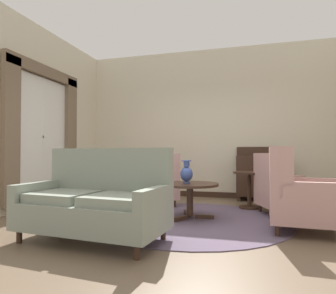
{
  "coord_description": "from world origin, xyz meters",
  "views": [
    {
      "loc": [
        0.85,
        -3.99,
        0.98
      ],
      "look_at": [
        -0.36,
        0.35,
        1.07
      ],
      "focal_mm": 31.8,
      "sensor_mm": 36.0,
      "label": 1
    }
  ],
  "objects": [
    {
      "name": "ground",
      "position": [
        0.0,
        0.0,
        0.0
      ],
      "size": [
        8.16,
        8.16,
        0.0
      ],
      "primitive_type": "plane",
      "color": "brown"
    },
    {
      "name": "armchair_near_window",
      "position": [
        1.36,
        1.0,
        0.41
      ],
      "size": [
        1.1,
        1.04,
        0.98
      ],
      "rotation": [
        0.0,
        0.0,
        1.93
      ],
      "color": "tan",
      "rests_on": "ground"
    },
    {
      "name": "area_rug",
      "position": [
        0.0,
        0.3,
        0.01
      ],
      "size": [
        2.85,
        2.85,
        0.01
      ],
      "primitive_type": "cylinder",
      "color": "#5B4C60",
      "rests_on": "ground"
    },
    {
      "name": "baseboard_back",
      "position": [
        0.0,
        2.66,
        0.06
      ],
      "size": [
        5.83,
        0.03,
        0.12
      ],
      "primitive_type": "cube",
      "color": "#382319",
      "rests_on": "ground"
    },
    {
      "name": "window_with_curtains",
      "position": [
        -2.82,
        0.65,
        1.44
      ],
      "size": [
        0.12,
        1.93,
        2.45
      ],
      "color": "silver"
    },
    {
      "name": "armchair_back_corner",
      "position": [
        1.41,
        0.01,
        0.45
      ],
      "size": [
        0.87,
        0.78,
        1.06
      ],
      "rotation": [
        0.0,
        0.0,
        7.81
      ],
      "color": "tan",
      "rests_on": "ground"
    },
    {
      "name": "settee",
      "position": [
        -0.85,
        -0.96,
        0.42
      ],
      "size": [
        1.7,
        0.97,
        1.04
      ],
      "rotation": [
        0.0,
        0.0,
        -0.09
      ],
      "color": "gray",
      "rests_on": "ground"
    },
    {
      "name": "sideboard",
      "position": [
        1.05,
        2.42,
        0.52
      ],
      "size": [
        0.97,
        0.39,
        1.11
      ],
      "color": "#382319",
      "rests_on": "ground"
    },
    {
      "name": "side_table",
      "position": [
        0.82,
        1.45,
        0.4
      ],
      "size": [
        0.56,
        0.56,
        0.65
      ],
      "color": "#382319",
      "rests_on": "ground"
    },
    {
      "name": "armchair_near_sideboard",
      "position": [
        -0.89,
        1.22,
        0.42
      ],
      "size": [
        1.13,
        1.13,
        0.97
      ],
      "rotation": [
        0.0,
        0.0,
        3.81
      ],
      "color": "tan",
      "rests_on": "ground"
    },
    {
      "name": "coffee_table",
      "position": [
        -0.03,
        0.39,
        0.43
      ],
      "size": [
        0.85,
        0.85,
        0.53
      ],
      "color": "#382319",
      "rests_on": "ground"
    },
    {
      "name": "wall_back",
      "position": [
        0.0,
        2.72,
        1.66
      ],
      "size": [
        5.99,
        0.08,
        3.33
      ],
      "primitive_type": "cube",
      "color": "beige",
      "rests_on": "ground"
    },
    {
      "name": "porcelain_vase",
      "position": [
        -0.08,
        0.39,
        0.68
      ],
      "size": [
        0.19,
        0.19,
        0.34
      ],
      "color": "#384C93",
      "rests_on": "coffee_table"
    },
    {
      "name": "wall_left",
      "position": [
        -2.91,
        0.81,
        1.66
      ],
      "size": [
        0.08,
        3.8,
        3.33
      ],
      "primitive_type": "cube",
      "color": "beige",
      "rests_on": "ground"
    }
  ]
}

